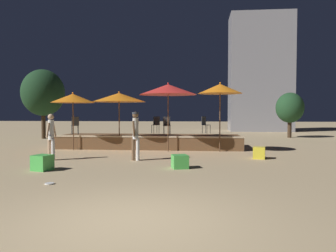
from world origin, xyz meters
TOP-DOWN VIEW (x-y plane):
  - ground_plane at (0.00, 0.00)m, footprint 120.00×120.00m
  - wooden_deck at (-1.44, 11.46)m, footprint 9.35×2.85m
  - patio_umbrella_0 at (2.09, 9.84)m, footprint 2.03×2.03m
  - patio_umbrella_1 at (-2.69, 10.13)m, footprint 2.56×2.56m
  - patio_umbrella_2 at (-4.88, 9.87)m, footprint 2.09×2.09m
  - patio_umbrella_3 at (-0.29, 9.79)m, footprint 2.65×2.65m
  - cube_seat_0 at (0.54, 5.24)m, footprint 0.61×0.61m
  - cube_seat_1 at (-3.71, 4.44)m, footprint 0.63×0.63m
  - cube_seat_2 at (3.49, 7.72)m, footprint 0.54×0.54m
  - person_0 at (-4.42, 6.55)m, footprint 0.29×0.55m
  - person_1 at (-1.22, 6.78)m, footprint 0.31×0.52m
  - bistro_chair_0 at (-0.48, 11.04)m, footprint 0.41×0.41m
  - bistro_chair_1 at (-5.09, 10.68)m, footprint 0.46×0.46m
  - bistro_chair_2 at (1.45, 12.17)m, footprint 0.48×0.48m
  - bistro_chair_3 at (-1.13, 11.81)m, footprint 0.46×0.47m
  - frisbee_disc at (-2.59, 2.55)m, footprint 0.23×0.23m
  - background_tree_0 at (-9.56, 16.29)m, footprint 2.89×2.89m
  - background_tree_1 at (7.58, 18.87)m, footprint 1.96×1.96m
  - distant_building at (6.94, 27.18)m, footprint 5.87×3.16m

SIDE VIEW (x-z plane):
  - ground_plane at x=0.00m, z-range 0.00..0.00m
  - frisbee_disc at x=-2.59m, z-range 0.00..0.03m
  - cube_seat_0 at x=0.54m, z-range 0.00..0.43m
  - cube_seat_2 at x=3.49m, z-range 0.00..0.46m
  - cube_seat_1 at x=-3.71m, z-range 0.00..0.48m
  - wooden_deck at x=-1.44m, z-range -0.04..0.66m
  - person_0 at x=-4.42m, z-range 0.08..1.84m
  - person_1 at x=-1.22m, z-range 0.14..1.97m
  - bistro_chair_0 at x=-0.48m, z-range 0.79..1.69m
  - bistro_chair_1 at x=-5.09m, z-range 0.79..1.69m
  - bistro_chair_2 at x=1.45m, z-range 0.79..1.69m
  - bistro_chair_3 at x=-1.13m, z-range 0.79..1.69m
  - background_tree_1 at x=7.58m, z-range 0.52..3.74m
  - patio_umbrella_2 at x=-4.88m, z-range 1.09..3.87m
  - patio_umbrella_1 at x=-2.69m, z-range 1.12..3.94m
  - patio_umbrella_3 at x=-0.29m, z-range 1.27..4.46m
  - patio_umbrella_0 at x=2.09m, z-range 1.29..4.48m
  - background_tree_0 at x=-9.56m, z-range 0.77..5.53m
  - distant_building at x=6.94m, z-range 0.00..11.17m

